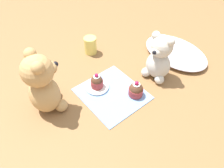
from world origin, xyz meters
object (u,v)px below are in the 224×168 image
(teddy_bear_tan, at_px, (43,85))
(cupcake_near_cream_bear, at_px, (136,90))
(saucer_plate, at_px, (97,87))
(juice_glass, at_px, (90,45))
(teddy_bear_cream, at_px, (159,58))
(cupcake_near_tan_bear, at_px, (97,82))

(teddy_bear_tan, bearing_deg, cupcake_near_cream_bear, -112.12)
(saucer_plate, bearing_deg, juice_glass, 150.31)
(teddy_bear_cream, relative_size, cupcake_near_tan_bear, 3.02)
(teddy_bear_tan, bearing_deg, teddy_bear_cream, -100.20)
(teddy_bear_tan, height_order, cupcake_near_tan_bear, teddy_bear_tan)
(teddy_bear_cream, relative_size, cupcake_near_cream_bear, 2.96)
(saucer_plate, distance_m, cupcake_near_tan_bear, 0.03)
(cupcake_near_tan_bear, bearing_deg, saucer_plate, 0.00)
(cupcake_near_tan_bear, bearing_deg, teddy_bear_cream, 66.78)
(teddy_bear_tan, distance_m, cupcake_near_cream_bear, 0.34)
(saucer_plate, xyz_separation_m, juice_glass, (-0.21, 0.12, 0.03))
(saucer_plate, bearing_deg, cupcake_near_tan_bear, 0.00)
(teddy_bear_cream, xyz_separation_m, juice_glass, (-0.31, -0.12, -0.06))
(teddy_bear_cream, bearing_deg, juice_glass, -168.50)
(teddy_bear_tan, bearing_deg, saucer_plate, -93.60)
(saucer_plate, bearing_deg, teddy_bear_cream, 66.78)
(teddy_bear_cream, xyz_separation_m, cupcake_near_tan_bear, (-0.10, -0.24, -0.06))
(teddy_bear_tan, distance_m, juice_glass, 0.36)
(teddy_bear_cream, bearing_deg, cupcake_near_tan_bear, -122.54)
(teddy_bear_tan, relative_size, saucer_plate, 2.59)
(saucer_plate, distance_m, juice_glass, 0.24)
(teddy_bear_tan, xyz_separation_m, cupcake_near_tan_bear, (0.04, 0.19, -0.08))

